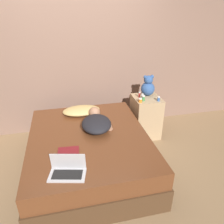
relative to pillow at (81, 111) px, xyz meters
The scene contains 14 objects.
ground_plane 0.85m from the pillow, 87.82° to the right, with size 12.00×12.00×0.00m, color #937551.
wall_back 0.91m from the pillow, 87.59° to the left, with size 8.00×0.06×2.60m.
bed 0.70m from the pillow, 87.82° to the right, with size 1.52×1.82×0.53m.
nightstand 1.08m from the pillow, ahead, with size 0.42×0.46×0.69m.
pillow is the anchor object (origin of this frame).
person_lying 0.48m from the pillow, 70.46° to the right, with size 0.43×0.67×0.17m.
laptop 1.30m from the pillow, 101.74° to the right, with size 0.39×0.27×0.21m.
teddy_bear 1.13m from the pillow, ahead, with size 0.22×0.22×0.34m.
bottle_blue 1.20m from the pillow, ahead, with size 0.04×0.04×0.08m.
bottle_orange 0.91m from the pillow, ahead, with size 0.05×0.05×0.06m.
bottle_green 0.97m from the pillow, ahead, with size 0.05×0.05×0.09m.
bottle_clear 0.97m from the pillow, ahead, with size 0.04×0.04×0.09m.
bottle_red 0.96m from the pillow, ahead, with size 0.03×0.03×0.09m.
book 0.97m from the pillow, 104.57° to the right, with size 0.25×0.20×0.02m.
Camera 1 is at (-0.23, -2.37, 2.06)m, focal length 35.00 mm.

